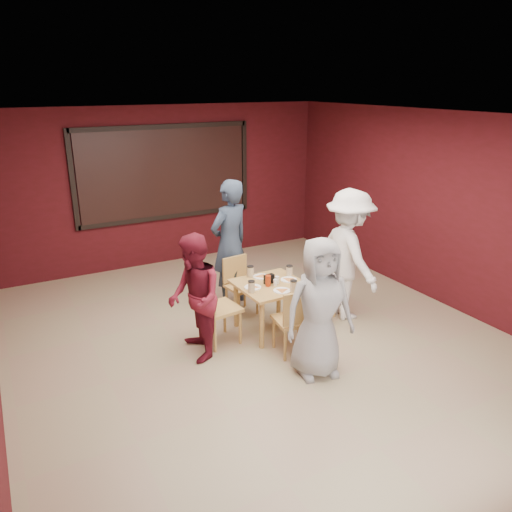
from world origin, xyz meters
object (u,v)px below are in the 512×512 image
diner_right (349,255)px  chair_front (295,318)px  diner_front (319,308)px  diner_left (195,298)px  chair_right (320,279)px  diner_back (230,244)px  chair_back (239,282)px  dining_table (271,289)px  chair_left (214,305)px

diner_right → chair_front: bearing=120.0°
diner_front → diner_left: (-1.08, 0.99, -0.04)m
chair_right → diner_right: (0.32, -0.19, 0.37)m
chair_front → diner_back: bearing=91.0°
chair_right → diner_left: diner_left is taller
chair_back → diner_back: diner_back is taller
dining_table → diner_back: (-0.09, 1.05, 0.34)m
diner_back → diner_left: bearing=30.5°
chair_front → chair_right: bearing=40.1°
chair_front → chair_right: (0.90, 0.76, 0.05)m
chair_back → diner_front: 1.90m
diner_left → diner_back: bearing=148.2°
chair_back → diner_back: bearing=87.3°
dining_table → diner_back: 1.11m
chair_left → chair_right: (1.65, 0.05, 0.01)m
chair_left → chair_right: 1.65m
diner_back → diner_left: diner_back is taller
diner_left → dining_table: bearing=106.3°
chair_right → diner_left: (-1.97, -0.22, 0.22)m
dining_table → chair_front: (-0.06, -0.68, -0.11)m
chair_front → chair_left: size_ratio=0.92×
diner_front → chair_front: bearing=103.6°
chair_left → chair_front: bearing=-43.6°
chair_left → diner_front: bearing=-57.0°
chair_front → diner_front: diner_front is taller
dining_table → diner_front: diner_front is taller
diner_back → chair_back: bearing=68.6°
chair_front → chair_back: size_ratio=1.07×
chair_left → diner_front: (0.76, -1.17, 0.28)m
dining_table → diner_back: size_ratio=0.47×
chair_right → diner_left: 1.99m
chair_front → chair_right: size_ratio=0.90×
chair_left → diner_left: (-0.32, -0.17, 0.23)m
diner_back → dining_table: bearing=76.1°
chair_right → diner_back: bearing=133.8°
chair_back → chair_left: chair_left is taller
chair_front → diner_back: (-0.03, 1.74, 0.45)m
diner_back → chair_front: bearing=72.3°
diner_right → chair_right: bearing=64.4°
diner_back → diner_front: bearing=72.4°
dining_table → diner_back: diner_back is taller
chair_front → diner_left: (-1.06, 0.54, 0.28)m
chair_front → chair_right: chair_right is taller
diner_front → diner_back: size_ratio=0.86×
dining_table → diner_right: diner_right is taller
chair_right → diner_front: 1.53m
chair_back → chair_left: bearing=-135.0°
diner_back → diner_right: 1.71m
dining_table → chair_right: chair_right is taller
diner_left → diner_front: bearing=56.3°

